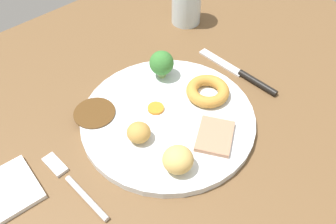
{
  "coord_description": "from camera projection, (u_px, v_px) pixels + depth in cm",
  "views": [
    {
      "loc": [
        -24.12,
        -32.41,
        50.58
      ],
      "look_at": [
        2.88,
        -2.6,
        6.0
      ],
      "focal_mm": 37.97,
      "sensor_mm": 36.0,
      "label": 1
    }
  ],
  "objects": [
    {
      "name": "knife",
      "position": [
        243.0,
        75.0,
        0.69
      ],
      "size": [
        2.11,
        18.54,
        1.2
      ],
      "rotation": [
        0.0,
        0.0,
        1.61
      ],
      "color": "black",
      "rests_on": "dining_table"
    },
    {
      "name": "carrot_coin_front",
      "position": [
        154.0,
        107.0,
        0.62
      ],
      "size": [
        2.86,
        2.86,
        0.46
      ],
      "primitive_type": "cylinder",
      "color": "orange",
      "rests_on": "dinner_plate"
    },
    {
      "name": "meat_slice_main",
      "position": [
        215.0,
        136.0,
        0.57
      ],
      "size": [
        9.05,
        8.57,
        0.8
      ],
      "primitive_type": "cube",
      "rotation": [
        0.0,
        0.0,
        0.58
      ],
      "color": "tan",
      "rests_on": "dinner_plate"
    },
    {
      "name": "roast_potato_left",
      "position": [
        139.0,
        132.0,
        0.56
      ],
      "size": [
        5.43,
        5.43,
        3.16
      ],
      "primitive_type": "ellipsoid",
      "rotation": [
        0.0,
        0.0,
        0.8
      ],
      "color": "#BC8C42",
      "rests_on": "dinner_plate"
    },
    {
      "name": "roast_potato_right",
      "position": [
        178.0,
        160.0,
        0.52
      ],
      "size": [
        6.59,
        6.58,
        4.02
      ],
      "primitive_type": "ellipsoid",
      "rotation": [
        0.0,
        0.0,
        5.59
      ],
      "color": "#D8B260",
      "rests_on": "dinner_plate"
    },
    {
      "name": "yorkshire_pudding",
      "position": [
        208.0,
        91.0,
        0.63
      ],
      "size": [
        7.76,
        7.76,
        2.06
      ],
      "primitive_type": "torus",
      "color": "#C68938",
      "rests_on": "dinner_plate"
    },
    {
      "name": "broccoli_floret",
      "position": [
        162.0,
        63.0,
        0.65
      ],
      "size": [
        4.55,
        4.55,
        5.43
      ],
      "color": "#8CB766",
      "rests_on": "dinner_plate"
    },
    {
      "name": "dining_table",
      "position": [
        146.0,
        128.0,
        0.63
      ],
      "size": [
        120.0,
        84.0,
        3.6
      ],
      "primitive_type": "cube",
      "color": "brown",
      "rests_on": "ground"
    },
    {
      "name": "water_glass",
      "position": [
        187.0,
        0.0,
        0.78
      ],
      "size": [
        6.58,
        6.58,
        10.9
      ],
      "primitive_type": "cylinder",
      "color": "silver",
      "rests_on": "dining_table"
    },
    {
      "name": "dinner_plate",
      "position": [
        168.0,
        119.0,
        0.61
      ],
      "size": [
        29.9,
        29.9,
        1.4
      ],
      "primitive_type": "cylinder",
      "color": "white",
      "rests_on": "dining_table"
    },
    {
      "name": "fork",
      "position": [
        73.0,
        184.0,
        0.53
      ],
      "size": [
        2.23,
        15.3,
        0.9
      ],
      "rotation": [
        0.0,
        0.0,
        1.62
      ],
      "color": "silver",
      "rests_on": "dining_table"
    },
    {
      "name": "gravy_pool",
      "position": [
        94.0,
        113.0,
        0.61
      ],
      "size": [
        7.19,
        7.19,
        0.3
      ],
      "primitive_type": "cylinder",
      "color": "#563819",
      "rests_on": "dinner_plate"
    }
  ]
}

